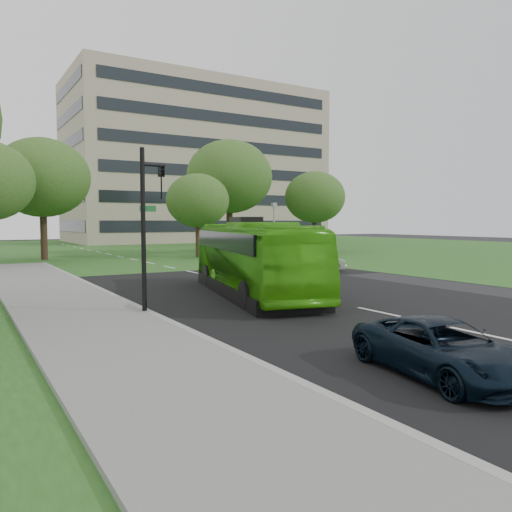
# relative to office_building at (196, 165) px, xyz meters

# --- Properties ---
(ground) EXTENTS (160.00, 160.00, 0.00)m
(ground) POSITION_rel_office_building_xyz_m (-21.96, -61.96, -12.50)
(ground) COLOR black
(ground) RESTS_ON ground
(street_surfaces) EXTENTS (120.00, 120.00, 0.15)m
(street_surfaces) POSITION_rel_office_building_xyz_m (-22.34, -39.21, -12.47)
(street_surfaces) COLOR black
(street_surfaces) RESTS_ON ground
(office_building) EXTENTS (40.10, 20.10, 25.00)m
(office_building) POSITION_rel_office_building_xyz_m (0.00, 0.00, 0.00)
(office_building) COLOR tan
(office_building) RESTS_ON ground
(tree_park_b) EXTENTS (7.64, 7.64, 10.02)m
(tree_park_b) POSITION_rel_office_building_xyz_m (-28.33, -32.22, -5.74)
(tree_park_b) COLOR black
(tree_park_b) RESTS_ON ground
(tree_park_c) EXTENTS (5.56, 5.56, 7.38)m
(tree_park_c) POSITION_rel_office_building_xyz_m (-16.26, -36.26, -7.49)
(tree_park_c) COLOR black
(tree_park_c) RESTS_ON ground
(tree_park_d) EXTENTS (8.41, 8.41, 11.13)m
(tree_park_d) POSITION_rel_office_building_xyz_m (-11.42, -33.13, -4.97)
(tree_park_d) COLOR black
(tree_park_d) RESTS_ON ground
(tree_park_e) EXTENTS (6.27, 6.27, 8.35)m
(tree_park_e) POSITION_rel_office_building_xyz_m (-2.47, -35.20, -6.83)
(tree_park_e) COLOR black
(tree_park_e) RESTS_ON ground
(bus) EXTENTS (5.29, 11.67, 3.17)m
(bus) POSITION_rel_office_building_xyz_m (-23.58, -58.07, -10.92)
(bus) COLOR #3EA910
(bus) RESTS_ON ground
(sedan) EXTENTS (4.04, 1.74, 1.29)m
(sedan) POSITION_rel_office_building_xyz_m (-15.47, -51.96, -11.85)
(sedan) COLOR #B4B4B9
(sedan) RESTS_ON ground
(suv) EXTENTS (2.60, 4.48, 1.17)m
(suv) POSITION_rel_office_building_xyz_m (-26.12, -69.96, -11.91)
(suv) COLOR black
(suv) RESTS_ON ground
(traffic_light) EXTENTS (0.91, 0.27, 5.66)m
(traffic_light) POSITION_rel_office_building_xyz_m (-28.98, -60.18, -9.17)
(traffic_light) COLOR black
(traffic_light) RESTS_ON ground
(camera_pole) EXTENTS (0.49, 0.46, 4.72)m
(camera_pole) POSITION_rel_office_building_xyz_m (-11.96, -41.96, -9.45)
(camera_pole) COLOR gray
(camera_pole) RESTS_ON ground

